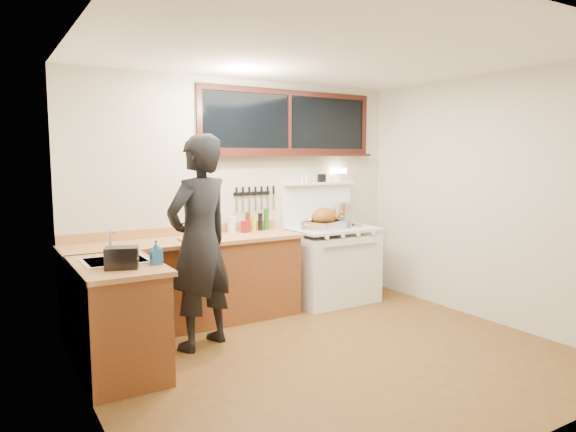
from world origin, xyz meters
TOP-DOWN VIEW (x-y plane):
  - ground_plane at (0.00, 0.00)m, footprint 4.00×3.50m
  - room_shell at (0.00, 0.00)m, footprint 4.10×3.60m
  - counter_back at (-0.80, 1.45)m, footprint 2.44×0.64m
  - counter_left at (-1.70, 0.62)m, footprint 0.64×1.09m
  - sink_unit at (-1.68, 0.70)m, footprint 0.50×0.45m
  - vintage_stove at (1.00, 1.41)m, footprint 1.02×0.74m
  - back_window at (0.60, 1.72)m, footprint 2.32×0.13m
  - left_doorway at (-1.99, -0.55)m, footprint 0.02×1.04m
  - knife_strip at (0.12, 1.73)m, footprint 0.52×0.03m
  - man at (-0.91, 0.80)m, footprint 0.83×0.70m
  - soap_bottle at (-1.43, 0.41)m, footprint 0.09×0.09m
  - toaster at (-1.70, 0.39)m, footprint 0.28×0.23m
  - cutting_board at (-0.70, 1.35)m, footprint 0.40×0.32m
  - roast_turkey at (0.84, 1.33)m, footprint 0.54×0.47m
  - stockpot at (1.33, 1.56)m, footprint 0.35×0.35m
  - saucepan at (1.04, 1.52)m, footprint 0.19×0.28m
  - pot_lid at (1.25, 1.31)m, footprint 0.26×0.26m
  - coffee_tin at (-0.07, 1.57)m, footprint 0.11×0.10m
  - pitcher at (-0.19, 1.66)m, footprint 0.11×0.11m
  - bottle_cluster at (0.12, 1.63)m, footprint 0.30×0.06m

SIDE VIEW (x-z plane):
  - ground_plane at x=0.00m, z-range -0.02..0.00m
  - counter_left at x=-1.70m, z-range 0.00..0.90m
  - counter_back at x=-0.80m, z-range -0.05..0.95m
  - vintage_stove at x=1.00m, z-range -0.33..1.27m
  - sink_unit at x=-1.68m, z-range 0.66..1.03m
  - pot_lid at x=1.25m, z-range 0.89..0.93m
  - cutting_board at x=-0.70m, z-range 0.88..1.02m
  - saucepan at x=1.04m, z-range 0.90..1.01m
  - coffee_tin at x=-0.07m, z-range 0.90..1.03m
  - man at x=-0.91m, z-range 0.00..1.94m
  - toaster at x=-1.70m, z-range 0.90..1.07m
  - pitcher at x=-0.19m, z-range 0.90..1.08m
  - soap_bottle at x=-1.43m, z-range 0.90..1.09m
  - roast_turkey at x=0.84m, z-range 0.88..1.13m
  - bottle_cluster at x=0.12m, z-range 0.88..1.13m
  - stockpot at x=1.33m, z-range 0.90..1.18m
  - left_doorway at x=-1.99m, z-range 0.00..2.17m
  - knife_strip at x=0.12m, z-range 1.17..1.45m
  - room_shell at x=0.00m, z-range 0.32..2.97m
  - back_window at x=0.60m, z-range 1.68..2.45m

